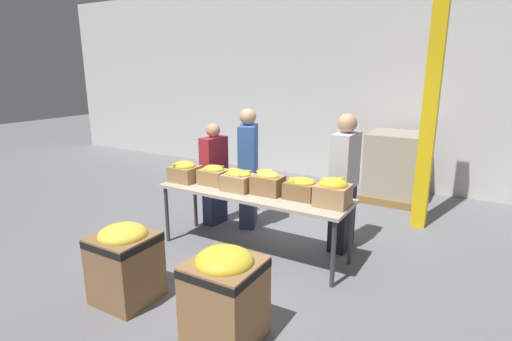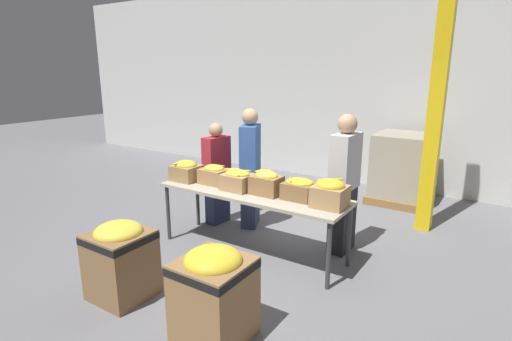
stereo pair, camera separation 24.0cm
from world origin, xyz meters
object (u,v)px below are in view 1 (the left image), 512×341
Objects in this scene: banana_box_0 at (185,171)px; banana_box_3 at (268,182)px; banana_box_1 at (214,175)px; volunteer_1 at (248,169)px; donation_bin_1 at (225,293)px; volunteer_2 at (214,175)px; donation_bin_0 at (125,261)px; banana_box_2 at (238,180)px; support_pillar at (432,89)px; volunteer_0 at (344,184)px; sorting_table at (253,196)px; pallet_stack_0 at (395,167)px; banana_box_5 at (333,192)px; banana_box_4 at (301,188)px.

banana_box_3 reaches higher than banana_box_0.
banana_box_3 reaches higher than banana_box_1.
volunteer_1 reaches higher than donation_bin_1.
donation_bin_0 is (0.45, -2.14, -0.33)m from volunteer_2.
donation_bin_0 is at bearing -102.98° from banana_box_2.
banana_box_1 is at bearing 92.19° from donation_bin_0.
support_pillar is at bearing 53.35° from banana_box_3.
volunteer_0 reaches higher than volunteer_1.
donation_bin_0 is (-0.03, -2.31, -0.44)m from volunteer_1.
volunteer_1 reaches higher than donation_bin_0.
sorting_table is at bearing 68.42° from volunteer_2.
volunteer_2 reaches higher than pallet_stack_0.
pallet_stack_0 is at bearing 88.64° from banana_box_5.
banana_box_3 reaches higher than banana_box_4.
banana_box_0 is 2.10m from volunteer_0.
volunteer_0 is at bearing 100.76° from volunteer_2.
volunteer_1 reaches higher than banana_box_1.
pallet_stack_0 reaches higher than banana_box_4.
volunteer_1 is at bearing -90.43° from volunteer_0.
banana_box_1 reaches higher than banana_box_2.
banana_box_5 reaches higher than banana_box_3.
banana_box_3 is 0.44× the size of donation_bin_0.
banana_box_3 is 3.21m from pallet_stack_0.
banana_box_3 is at bearing 179.84° from banana_box_5.
banana_box_2 is at bearing 77.02° from donation_bin_0.
volunteer_2 is (-0.81, 0.60, -0.18)m from banana_box_2.
donation_bin_1 is 4.67m from pallet_stack_0.
banana_box_3 is 0.43× the size of donation_bin_1.
volunteer_2 reaches higher than sorting_table.
support_pillar reaches higher than volunteer_2.
banana_box_5 is 0.30× the size of pallet_stack_0.
banana_box_1 is 0.70m from volunteer_2.
support_pillar reaches higher than banana_box_3.
sorting_table is at bearing 11.85° from volunteer_1.
banana_box_0 is 2.33m from donation_bin_1.
support_pillar is (2.71, 2.06, 1.05)m from banana_box_0.
volunteer_0 reaches higher than pallet_stack_0.
banana_box_1 is at bearing 43.67° from volunteer_2.
donation_bin_0 is 4.93m from pallet_stack_0.
donation_bin_1 is at bearing -4.78° from volunteer_0.
banana_box_0 reaches higher than banana_box_4.
support_pillar is (1.88, 2.04, 1.06)m from banana_box_2.
sorting_table is 1.61× the size of volunteer_2.
sorting_table is 1.74m from donation_bin_1.
volunteer_1 is (-1.45, 0.07, -0.01)m from volunteer_0.
banana_box_3 is (0.39, 0.05, 0.01)m from banana_box_2.
volunteer_0 is (0.73, 0.65, -0.08)m from banana_box_3.
banana_box_2 is at bearing -169.64° from sorting_table.
pallet_stack_0 reaches higher than donation_bin_1.
volunteer_1 reaches higher than sorting_table.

